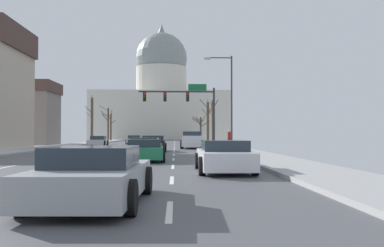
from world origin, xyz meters
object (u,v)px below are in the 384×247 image
(sedan_near_05, at_px, (94,177))
(sedan_oncoming_00, at_px, (98,141))
(sedan_near_02, at_px, (145,147))
(signal_gantry, at_px, (186,101))
(sedan_near_03, at_px, (145,151))
(sedan_oncoming_01, at_px, (134,140))
(bicycle_parked, at_px, (240,147))
(sedan_near_04, at_px, (224,157))
(pedestrian_01, at_px, (229,138))
(pickup_truck_near_00, at_px, (192,141))
(pedestrian_00, at_px, (230,138))
(street_lamp_right, at_px, (228,94))
(sedan_near_01, at_px, (153,144))

(sedan_near_05, distance_m, sedan_oncoming_00, 42.08)
(sedan_near_02, bearing_deg, signal_gantry, 79.48)
(sedan_near_03, relative_size, sedan_oncoming_01, 0.94)
(sedan_oncoming_00, relative_size, bicycle_parked, 2.66)
(sedan_near_04, bearing_deg, sedan_near_03, 118.00)
(sedan_near_03, relative_size, pedestrian_01, 2.62)
(signal_gantry, bearing_deg, sedan_oncoming_01, 115.19)
(sedan_near_02, height_order, bicycle_parked, sedan_near_02)
(sedan_near_05, bearing_deg, sedan_near_04, 64.01)
(pickup_truck_near_00, distance_m, sedan_near_05, 32.61)
(signal_gantry, xyz_separation_m, sedan_near_03, (-2.68, -22.05, -4.23))
(pickup_truck_near_00, xyz_separation_m, sedan_near_03, (-3.18, -19.07, -0.20))
(pickup_truck_near_00, height_order, sedan_oncoming_01, pickup_truck_near_00)
(pickup_truck_near_00, xyz_separation_m, sedan_near_02, (-3.55, -13.45, -0.19))
(pedestrian_00, distance_m, pedestrian_01, 1.59)
(pedestrian_00, bearing_deg, street_lamp_right, -98.92)
(pedestrian_00, bearing_deg, sedan_oncoming_00, 148.36)
(sedan_oncoming_00, xyz_separation_m, bicycle_parked, (13.56, -20.21, -0.05))
(sedan_near_02, height_order, sedan_near_03, sedan_near_02)
(sedan_near_02, height_order, sedan_near_05, sedan_near_05)
(street_lamp_right, height_order, sedan_near_02, street_lamp_right)
(sedan_near_03, height_order, sedan_oncoming_00, sedan_oncoming_00)
(signal_gantry, height_order, sedan_near_04, signal_gantry)
(street_lamp_right, distance_m, sedan_near_03, 14.50)
(sedan_oncoming_00, xyz_separation_m, pedestrian_01, (14.06, -10.40, 0.50))
(sedan_near_01, relative_size, pedestrian_01, 2.88)
(signal_gantry, xyz_separation_m, bicycle_parked, (3.44, -14.20, -4.27))
(sedan_near_02, distance_m, sedan_near_03, 5.63)
(sedan_near_04, relative_size, sedan_oncoming_01, 1.03)
(sedan_near_04, distance_m, pedestrian_01, 24.19)
(street_lamp_right, xyz_separation_m, pickup_truck_near_00, (-2.66, 6.46, -3.96))
(sedan_near_01, distance_m, pedestrian_01, 8.88)
(street_lamp_right, distance_m, pickup_truck_near_00, 8.03)
(sedan_near_03, bearing_deg, street_lamp_right, 65.16)
(sedan_near_02, height_order, pedestrian_00, pedestrian_00)
(street_lamp_right, bearing_deg, bicycle_parked, -86.68)
(pedestrian_00, bearing_deg, pickup_truck_near_00, -177.57)
(pickup_truck_near_00, bearing_deg, pedestrian_00, 2.43)
(sedan_near_01, relative_size, sedan_oncoming_01, 1.03)
(street_lamp_right, distance_m, sedan_oncoming_01, 26.10)
(sedan_near_05, xyz_separation_m, bicycle_parked, (6.20, 21.22, -0.06))
(signal_gantry, distance_m, sedan_oncoming_00, 12.51)
(signal_gantry, relative_size, pedestrian_00, 5.00)
(sedan_near_02, distance_m, sedan_near_04, 12.50)
(bicycle_parked, bearing_deg, sedan_oncoming_00, 123.87)
(pickup_truck_near_00, height_order, sedan_near_02, pickup_truck_near_00)
(sedan_near_02, bearing_deg, sedan_near_04, -72.64)
(sedan_oncoming_00, bearing_deg, sedan_near_02, -72.49)
(pickup_truck_near_00, relative_size, sedan_oncoming_01, 1.25)
(pedestrian_01, bearing_deg, sedan_oncoming_00, 143.51)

